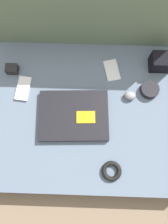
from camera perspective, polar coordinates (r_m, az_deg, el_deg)
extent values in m
plane|color=#7A6651|center=(1.18, 0.00, -1.49)|extent=(8.00, 8.00, 0.00)
cube|color=slate|center=(1.13, 0.00, -0.90)|extent=(0.96, 0.77, 0.10)
cube|color=#60755B|center=(1.18, 0.83, 25.04)|extent=(0.96, 0.20, 0.49)
cube|color=black|center=(1.07, -2.69, -0.90)|extent=(0.35, 0.27, 0.03)
cube|color=orange|center=(1.05, 0.48, -1.35)|extent=(0.09, 0.06, 0.00)
ellipsoid|color=gray|center=(1.12, 11.92, 4.24)|extent=(0.06, 0.05, 0.03)
cylinder|color=black|center=(1.16, 16.70, 5.55)|extent=(0.09, 0.09, 0.02)
cylinder|color=#232328|center=(1.14, 16.92, 5.81)|extent=(0.09, 0.09, 0.01)
cube|color=silver|center=(1.16, -15.58, 5.95)|extent=(0.08, 0.13, 0.01)
cube|color=silver|center=(1.17, 7.29, 10.76)|extent=(0.09, 0.13, 0.01)
cube|color=black|center=(1.20, 19.45, 12.20)|extent=(0.10, 0.08, 0.09)
cube|color=black|center=(1.20, -18.26, 10.60)|extent=(0.06, 0.05, 0.04)
torus|color=black|center=(1.05, 7.22, -15.05)|extent=(0.09, 0.09, 0.02)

